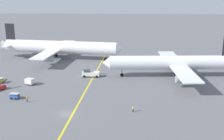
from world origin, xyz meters
TOP-DOWN VIEW (x-y plane):
  - ground_plane at (0.00, 0.00)m, footprint 600.00×600.00m
  - taxiway_stripe at (2.09, 10.00)m, footprint 5.99×119.90m
  - airliner_at_gate_left at (-15.57, 59.83)m, footprint 57.90×42.65m
  - airliner_being_pushed at (32.23, 34.87)m, footprint 50.73×43.91m
  - pushback_tug at (2.01, 32.91)m, footprint 9.60×3.07m
  - gse_belt_loader_portside at (-25.44, 16.92)m, footprint 3.84×4.75m
  - gse_baggage_cart_near_cluster at (-17.62, 9.69)m, footprint 2.93×1.96m
  - gse_container_dolly_flat at (-17.40, 22.60)m, footprint 3.78×3.21m
  - gse_baggage_cart_trailing at (-28.25, 23.65)m, footprint 2.55×3.13m
  - ground_crew_marshaller_foreground at (17.43, 2.30)m, footprint 0.36×0.50m
  - ground_crew_wing_walker_right at (-13.17, 7.57)m, footprint 0.36×0.36m

SIDE VIEW (x-z plane):
  - ground_plane at x=0.00m, z-range 0.00..0.00m
  - taxiway_stripe at x=2.09m, z-range 0.00..0.01m
  - gse_belt_loader_portside at x=-25.44m, z-range -0.68..2.33m
  - gse_baggage_cart_near_cluster at x=-17.62m, z-range 0.01..1.72m
  - gse_baggage_cart_trailing at x=-28.25m, z-range 0.01..1.72m
  - ground_crew_marshaller_foreground at x=17.43m, z-range 0.04..1.71m
  - ground_crew_wing_walker_right at x=-13.17m, z-range 0.04..1.79m
  - gse_container_dolly_flat at x=-17.40m, z-range 0.10..2.25m
  - pushback_tug at x=2.01m, z-range -0.22..2.82m
  - airliner_being_pushed at x=32.23m, z-range -2.68..13.19m
  - airliner_at_gate_left at x=-15.57m, z-range -2.49..13.37m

